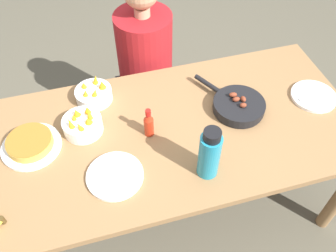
{
  "coord_description": "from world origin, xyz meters",
  "views": [
    {
      "loc": [
        -0.29,
        -1.01,
        1.98
      ],
      "look_at": [
        0.0,
        0.0,
        0.74
      ],
      "focal_mm": 38.0,
      "sensor_mm": 36.0,
      "label": 1
    }
  ],
  "objects": [
    {
      "name": "person_figure",
      "position": [
        0.04,
        0.64,
        0.48
      ],
      "size": [
        0.36,
        0.36,
        1.15
      ],
      "color": "black",
      "rests_on": "ground_plane"
    },
    {
      "name": "fruit_bowl_mango",
      "position": [
        -0.3,
        0.3,
        0.75
      ],
      "size": [
        0.18,
        0.18,
        0.12
      ],
      "color": "white",
      "rests_on": "dining_table"
    },
    {
      "name": "empty_plate_near_front",
      "position": [
        0.76,
        0.01,
        0.72
      ],
      "size": [
        0.22,
        0.22,
        0.02
      ],
      "color": "white",
      "rests_on": "dining_table"
    },
    {
      "name": "frittata_plate_center",
      "position": [
        -0.61,
        0.07,
        0.73
      ],
      "size": [
        0.26,
        0.26,
        0.06
      ],
      "color": "white",
      "rests_on": "dining_table"
    },
    {
      "name": "skillet",
      "position": [
        0.36,
        0.04,
        0.74
      ],
      "size": [
        0.27,
        0.38,
        0.08
      ],
      "rotation": [
        0.0,
        0.0,
        2.06
      ],
      "color": "black",
      "rests_on": "dining_table"
    },
    {
      "name": "ground_plane",
      "position": [
        0.0,
        0.0,
        0.0
      ],
      "size": [
        14.0,
        14.0,
        0.0
      ],
      "primitive_type": "plane",
      "color": "#565142"
    },
    {
      "name": "fruit_bowl_citrus",
      "position": [
        -0.37,
        0.11,
        0.75
      ],
      "size": [
        0.18,
        0.18,
        0.13
      ],
      "color": "white",
      "rests_on": "dining_table"
    },
    {
      "name": "hot_sauce_bottle",
      "position": [
        -0.09,
        0.01,
        0.78
      ],
      "size": [
        0.04,
        0.04,
        0.16
      ],
      "color": "#B72814",
      "rests_on": "dining_table"
    },
    {
      "name": "empty_plate_far_left",
      "position": [
        -0.28,
        -0.18,
        0.72
      ],
      "size": [
        0.24,
        0.24,
        0.02
      ],
      "color": "white",
      "rests_on": "dining_table"
    },
    {
      "name": "dining_table",
      "position": [
        0.0,
        0.0,
        0.62
      ],
      "size": [
        1.81,
        0.85,
        0.71
      ],
      "color": "olive",
      "rests_on": "ground_plane"
    },
    {
      "name": "water_bottle",
      "position": [
        0.1,
        -0.26,
        0.83
      ],
      "size": [
        0.09,
        0.09,
        0.26
      ],
      "color": "teal",
      "rests_on": "dining_table"
    }
  ]
}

